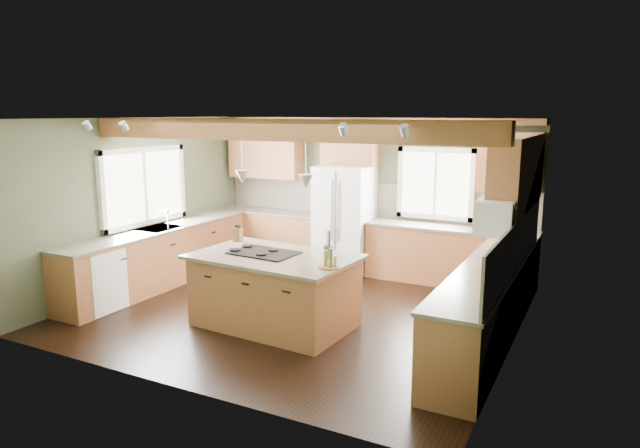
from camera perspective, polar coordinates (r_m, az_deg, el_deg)
The scene contains 37 objects.
floor at distance 7.93m, azimuth -2.13°, elevation -8.64°, with size 5.60×5.60×0.00m, color black.
ceiling at distance 7.46m, azimuth -2.27°, elevation 10.50°, with size 5.60×5.60×0.00m, color silver.
wall_back at distance 9.81m, azimuth 5.01°, elevation 3.00°, with size 5.60×5.60×0.00m, color #474E37.
wall_left at distance 9.27m, azimuth -17.45°, elevation 2.05°, with size 5.00×5.00×0.00m, color #474E37.
wall_right at distance 6.70m, azimuth 19.17°, elevation -1.39°, with size 5.00×5.00×0.00m, color #474E37.
ceiling_beam at distance 6.95m, azimuth -4.74°, elevation 9.36°, with size 5.55×0.26×0.26m, color brown.
soffit_trim at distance 9.62m, azimuth 4.90°, elevation 10.25°, with size 5.55×0.20×0.10m, color brown.
backsplash_back at distance 9.81m, azimuth 4.97°, elevation 2.47°, with size 5.58×0.03×0.58m, color brown.
backsplash_right at distance 6.76m, azimuth 19.06°, elevation -2.04°, with size 0.03×3.70×0.58m, color brown.
base_cab_back_left at distance 10.51m, azimuth -4.77°, elevation -1.22°, with size 2.02×0.60×0.88m, color brown.
counter_back_left at distance 10.42m, azimuth -4.81°, elevation 1.25°, with size 2.06×0.64×0.04m, color #463D33.
base_cab_back_right at distance 9.24m, azimuth 12.79°, elevation -3.19°, with size 2.62×0.60×0.88m, color brown.
counter_back_right at distance 9.14m, azimuth 12.91°, elevation -0.39°, with size 2.66×0.64×0.04m, color #463D33.
base_cab_left at distance 9.27m, azimuth -15.60°, elevation -3.27°, with size 0.60×3.70×0.88m, color brown.
counter_left at distance 9.17m, azimuth -15.75°, elevation -0.49°, with size 0.64×3.74×0.04m, color #463D33.
base_cab_right at distance 7.01m, azimuth 16.34°, elevation -7.96°, with size 0.60×3.70×0.88m, color brown.
counter_right at distance 6.88m, azimuth 16.55°, elevation -4.33°, with size 0.64×3.74×0.04m, color #463D33.
upper_cab_back_left at distance 10.51m, azimuth -5.47°, elevation 7.09°, with size 1.40×0.35×0.90m, color brown.
upper_cab_over_fridge at distance 9.69m, azimuth 3.04°, elevation 7.97°, with size 0.96×0.35×0.70m, color brown.
upper_cab_right at distance 7.50m, azimuth 19.17°, elevation 4.93°, with size 0.35×2.20×0.90m, color brown.
upper_cab_back_corner at distance 8.95m, azimuth 18.45°, elevation 5.88°, with size 0.90×0.35×0.90m, color brown.
window_left at distance 9.26m, azimuth -17.23°, elevation 3.62°, with size 0.04×1.60×1.05m, color white.
window_back at distance 9.39m, azimuth 11.50°, elevation 3.99°, with size 1.10×0.04×1.00m, color white.
sink at distance 9.17m, azimuth -15.75°, elevation -0.46°, with size 0.50×0.65×0.03m, color #262628.
faucet at distance 9.02m, azimuth -14.96°, elevation 0.34°, with size 0.02×0.02×0.28m, color #B2B2B7.
dishwasher at distance 8.40m, azimuth -21.58°, elevation -5.21°, with size 0.60×0.60×0.84m, color white.
oven at distance 5.83m, azimuth 13.69°, elevation -11.92°, with size 0.60×0.72×0.84m, color white.
microwave at distance 6.63m, azimuth 17.37°, elevation 0.81°, with size 0.40×0.70×0.38m, color white.
pendant_left at distance 7.28m, azimuth -7.77°, elevation 4.72°, with size 0.18×0.18×0.16m, color #B2B2B7.
pendant_right at distance 6.73m, azimuth -1.43°, elevation 4.30°, with size 0.18×0.18×0.16m, color #B2B2B7.
refrigerator at distance 9.65m, azimuth 2.46°, elevation 0.49°, with size 0.90×0.74×1.80m, color white.
island at distance 7.30m, azimuth -4.54°, elevation -6.78°, with size 1.90×1.16×0.88m, color olive.
island_top at distance 7.17m, azimuth -4.60°, elevation -3.28°, with size 2.02×1.29×0.04m, color #463D33.
cooktop at distance 7.26m, azimuth -5.62°, elevation -2.88°, with size 0.82×0.55×0.02m, color black.
knife_block at distance 7.97m, azimuth -8.23°, elevation -1.07°, with size 0.11×0.08×0.18m, color brown.
utensil_crock at distance 6.98m, azimuth 0.80°, elevation -2.83°, with size 0.12×0.12×0.16m, color #36302B.
bottle_tray at distance 6.55m, azimuth 0.84°, elevation -3.45°, with size 0.25×0.25×0.22m, color brown, non-canonical shape.
Camera 1 is at (3.68, -6.49, 2.68)m, focal length 32.00 mm.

